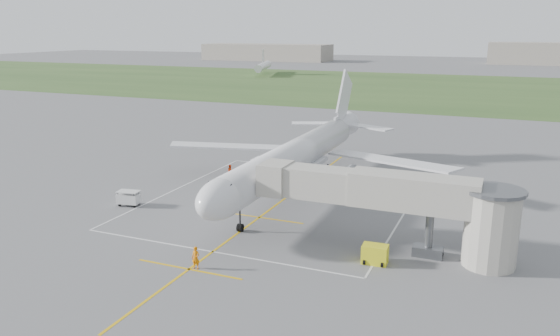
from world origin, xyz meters
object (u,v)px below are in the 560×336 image
at_px(jet_bridge, 404,202).
at_px(gpu_unit, 375,254).
at_px(baggage_cart, 129,198).
at_px(ramp_worker_wing, 230,171).
at_px(airliner, 296,156).
at_px(ramp_worker_nose, 196,258).

distance_m(jet_bridge, gpu_unit, 5.40).
distance_m(baggage_cart, ramp_worker_wing, 16.12).
relative_size(airliner, ramp_worker_wing, 27.64).
height_order(airliner, ramp_worker_nose, airliner).
bearing_deg(baggage_cart, ramp_worker_wing, 63.01).
relative_size(jet_bridge, ramp_worker_wing, 13.83).
bearing_deg(ramp_worker_nose, baggage_cart, 141.68).
bearing_deg(ramp_worker_wing, jet_bridge, -160.46).
bearing_deg(gpu_unit, ramp_worker_wing, 138.04).
bearing_deg(jet_bridge, ramp_worker_wing, 147.32).
bearing_deg(ramp_worker_wing, gpu_unit, -167.12).
height_order(airliner, gpu_unit, airliner).
relative_size(airliner, ramp_worker_nose, 24.06).
xyz_separation_m(gpu_unit, ramp_worker_nose, (-13.54, -6.87, 0.17)).
height_order(gpu_unit, baggage_cart, baggage_cart).
height_order(ramp_worker_nose, ramp_worker_wing, ramp_worker_nose).
bearing_deg(baggage_cart, gpu_unit, -18.67).
distance_m(jet_bridge, ramp_worker_wing, 31.40).
bearing_deg(baggage_cart, jet_bridge, -12.19).
height_order(airliner, baggage_cart, airliner).
bearing_deg(gpu_unit, airliner, 126.03).
xyz_separation_m(jet_bridge, ramp_worker_nose, (-15.23, -10.15, -3.77)).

